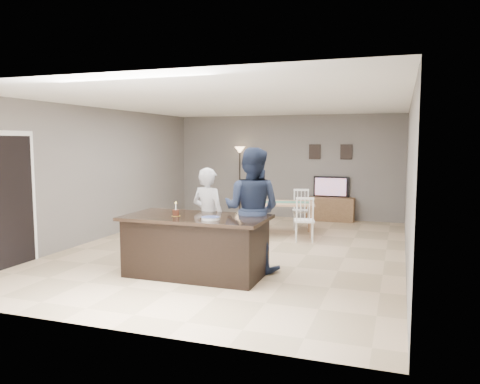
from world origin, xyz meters
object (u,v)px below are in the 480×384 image
(floor_lamp, at_px, (240,162))
(dining_table, at_px, (279,208))
(kitchen_island, at_px, (196,245))
(woman, at_px, (208,217))
(birthday_cake, at_px, (176,213))
(plate_stack, at_px, (210,218))
(tv_console, at_px, (330,209))
(man, at_px, (252,209))
(television, at_px, (331,187))

(floor_lamp, bearing_deg, dining_table, -52.95)
(kitchen_island, xyz_separation_m, dining_table, (0.40, 3.41, 0.13))
(woman, height_order, birthday_cake, woman)
(birthday_cake, height_order, plate_stack, birthday_cake)
(kitchen_island, xyz_separation_m, woman, (-0.03, 0.55, 0.34))
(kitchen_island, xyz_separation_m, birthday_cake, (-0.28, -0.10, 0.50))
(tv_console, bearing_deg, man, -95.66)
(tv_console, relative_size, dining_table, 0.60)
(television, height_order, man, man)
(man, relative_size, plate_stack, 7.27)
(birthday_cake, height_order, dining_table, birthday_cake)
(man, bearing_deg, plate_stack, 68.41)
(plate_stack, bearing_deg, floor_lamp, 105.12)
(man, xyz_separation_m, dining_table, (-0.30, 2.86, -0.37))
(kitchen_island, xyz_separation_m, tv_console, (1.20, 5.57, -0.15))
(tv_console, relative_size, birthday_cake, 5.70)
(plate_stack, xyz_separation_m, floor_lamp, (-1.58, 5.83, 0.53))
(man, height_order, plate_stack, man)
(dining_table, bearing_deg, birthday_cake, -115.16)
(kitchen_island, relative_size, floor_lamp, 1.15)
(television, height_order, woman, woman)
(birthday_cake, height_order, floor_lamp, floor_lamp)
(kitchen_island, relative_size, dining_table, 1.08)
(tv_console, height_order, woman, woman)
(plate_stack, height_order, dining_table, plate_stack)
(birthday_cake, bearing_deg, woman, 69.08)
(woman, distance_m, man, 0.75)
(man, height_order, dining_table, man)
(dining_table, bearing_deg, floor_lamp, 112.92)
(kitchen_island, xyz_separation_m, floor_lamp, (-1.24, 5.59, 1.00))
(television, bearing_deg, dining_table, 70.29)
(man, xyz_separation_m, birthday_cake, (-0.98, -0.65, -0.01))
(kitchen_island, height_order, floor_lamp, floor_lamp)
(kitchen_island, height_order, woman, woman)
(kitchen_island, height_order, dining_table, dining_table)
(woman, height_order, plate_stack, woman)
(kitchen_island, bearing_deg, woman, 93.46)
(woman, distance_m, plate_stack, 0.88)
(tv_console, bearing_deg, birthday_cake, -104.65)
(floor_lamp, bearing_deg, plate_stack, -74.88)
(kitchen_island, distance_m, floor_lamp, 5.81)
(birthday_cake, bearing_deg, dining_table, 78.98)
(woman, bearing_deg, man, -167.57)
(dining_table, bearing_deg, woman, -112.79)
(woman, relative_size, man, 0.83)
(television, bearing_deg, man, 84.42)
(kitchen_island, relative_size, television, 2.35)
(tv_console, xyz_separation_m, plate_stack, (-0.86, -5.81, 0.62))
(tv_console, height_order, dining_table, dining_table)
(woman, height_order, dining_table, woman)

